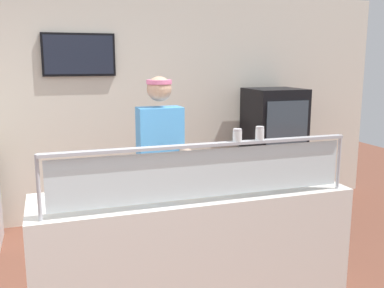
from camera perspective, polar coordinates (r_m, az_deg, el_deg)
name	(u,v)px	position (r m, az deg, el deg)	size (l,w,h in m)	color
ground_plane	(169,271)	(4.13, -3.02, -16.29)	(12.00, 12.00, 0.00)	brown
shop_rear_unit	(131,105)	(5.29, -8.05, 5.05)	(6.70, 0.13, 2.70)	silver
serving_counter	(193,252)	(3.35, 0.11, -14.07)	(2.30, 0.66, 0.95)	silver
sneeze_guard	(206,165)	(2.86, 1.85, -2.77)	(2.12, 0.06, 0.41)	#B2B5BC
pizza_tray	(177,187)	(3.22, -1.95, -5.71)	(0.46, 0.46, 0.04)	#9EA0A8
pizza_server	(181,185)	(3.21, -1.44, -5.39)	(0.07, 0.28, 0.01)	#ADAFB7
parmesan_shaker	(237,136)	(2.91, 5.98, 1.06)	(0.06, 0.06, 0.09)	white
pepper_flake_shaker	(260,134)	(2.98, 8.90, 1.30)	(0.06, 0.06, 0.09)	white
worker_figure	(161,164)	(3.78, -4.11, -2.63)	(0.41, 0.50, 1.76)	#23232D
drink_fridge	(273,150)	(5.54, 10.61, -0.84)	(0.65, 0.63, 1.55)	black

